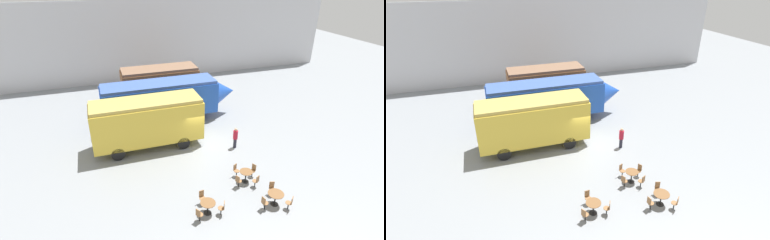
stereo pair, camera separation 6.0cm
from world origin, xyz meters
The scene contains 19 objects.
ground_plane centered at (0.00, 0.00, 0.00)m, with size 80.00×80.00×0.00m, color gray.
backdrop_wall centered at (0.00, 15.85, 4.50)m, with size 44.00×0.15×9.00m.
passenger_coach_wooden centered at (-1.13, 8.77, 2.07)m, with size 7.21×2.68×3.49m.
streamlined_locomotive centered at (-1.19, 4.70, 2.09)m, with size 11.60×2.58×3.53m.
passenger_coach_vintage centered at (-3.81, 0.95, 2.14)m, with size 7.83×2.58×3.70m.
cafe_table_near centered at (1.09, -5.10, 0.59)m, with size 0.80×0.80×0.77m.
cafe_table_mid centered at (1.73, -7.42, 0.61)m, with size 0.89×0.89×0.77m.
cafe_table_far centered at (-2.10, -6.87, 0.57)m, with size 0.84×0.84×0.73m.
cafe_chair_0 centered at (0.40, -5.45, 0.51)m, with size 0.40×0.39×0.87m.
cafe_chair_1 centered at (1.44, -5.79, 0.51)m, with size 0.39×0.40×0.87m.
cafe_chair_2 centered at (1.79, -4.75, 0.51)m, with size 0.40×0.39×0.87m.
cafe_chair_3 centered at (0.75, -4.41, 0.51)m, with size 0.39×0.40×0.87m.
cafe_chair_4 centered at (0.93, -7.59, 0.51)m, with size 0.38×0.36×0.87m.
cafe_chair_5 centered at (2.28, -8.03, 0.51)m, with size 0.40×0.40×0.87m.
cafe_chair_6 centered at (1.98, -6.64, 0.51)m, with size 0.37×0.39×0.87m.
cafe_chair_7 centered at (-2.76, -7.31, 0.51)m, with size 0.40×0.40×0.87m.
cafe_chair_8 centered at (-1.39, -7.23, 0.51)m, with size 0.40×0.39×0.87m.
cafe_chair_9 centered at (-2.15, -6.08, 0.51)m, with size 0.36×0.36×0.87m.
visitor_person centered at (2.19, -1.26, 0.88)m, with size 0.34×0.34×1.62m.
Camera 1 is at (-6.72, -18.21, 11.93)m, focal length 28.00 mm.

